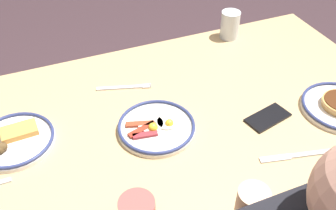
% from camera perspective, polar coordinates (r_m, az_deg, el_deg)
% --- Properties ---
extents(dining_table, '(1.46, 0.87, 0.76)m').
position_cam_1_polar(dining_table, '(1.29, 2.93, -3.83)').
color(dining_table, tan).
rests_on(dining_table, ground_plane).
extents(plate_near_main, '(0.23, 0.23, 0.04)m').
position_cam_1_polar(plate_near_main, '(1.20, -22.15, -4.92)').
color(plate_near_main, white).
rests_on(plate_near_main, dining_table).
extents(plate_far_companion, '(0.24, 0.24, 0.04)m').
position_cam_1_polar(plate_far_companion, '(1.16, -1.77, -3.31)').
color(plate_far_companion, silver).
rests_on(plate_far_companion, dining_table).
extents(drinking_glass, '(0.08, 0.08, 0.11)m').
position_cam_1_polar(drinking_glass, '(1.61, 9.29, 11.65)').
color(drinking_glass, silver).
rests_on(drinking_glass, dining_table).
extents(cell_phone, '(0.16, 0.10, 0.01)m').
position_cam_1_polar(cell_phone, '(1.24, 14.81, -1.85)').
color(cell_phone, black).
rests_on(cell_phone, dining_table).
extents(fork_near, '(0.19, 0.07, 0.01)m').
position_cam_1_polar(fork_near, '(1.33, -6.61, 2.66)').
color(fork_near, silver).
rests_on(fork_near, dining_table).
extents(butter_knife, '(0.22, 0.07, 0.01)m').
position_cam_1_polar(butter_knife, '(1.15, 18.88, -7.21)').
color(butter_knife, silver).
rests_on(butter_knife, dining_table).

